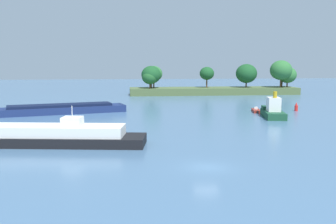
% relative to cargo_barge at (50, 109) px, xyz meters
% --- Properties ---
extents(ground_plane, '(400.00, 400.00, 0.00)m').
position_rel_cargo_barge_xyz_m(ground_plane, '(23.19, -42.84, -1.04)').
color(ground_plane, '#476B8E').
extents(treeline_island, '(54.07, 11.57, 10.91)m').
position_rel_cargo_barge_xyz_m(treeline_island, '(47.15, 42.89, 3.28)').
color(treeline_island, '#4C6038').
rests_on(treeline_island, ground).
extents(cargo_barge, '(29.47, 12.74, 6.00)m').
position_rel_cargo_barge_xyz_m(cargo_barge, '(0.00, 0.00, 0.00)').
color(cargo_barge, navy).
rests_on(cargo_barge, ground).
extents(tugboat, '(5.11, 9.64, 5.03)m').
position_rel_cargo_barge_xyz_m(tugboat, '(42.94, -9.49, 0.25)').
color(tugboat, '#19472D').
rests_on(tugboat, ground).
extents(white_riverboat, '(24.79, 8.69, 5.00)m').
position_rel_cargo_barge_xyz_m(white_riverboat, '(5.50, -30.24, 0.13)').
color(white_riverboat, black).
rests_on(white_riverboat, ground).
extents(small_motorboat, '(2.36, 5.11, 1.03)m').
position_rel_cargo_barge_xyz_m(small_motorboat, '(42.43, -1.45, -0.75)').
color(small_motorboat, maroon).
rests_on(small_motorboat, ground).
extents(channel_buoy_red, '(0.70, 0.70, 1.90)m').
position_rel_cargo_barge_xyz_m(channel_buoy_red, '(51.49, -0.80, -0.23)').
color(channel_buoy_red, red).
rests_on(channel_buoy_red, ground).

